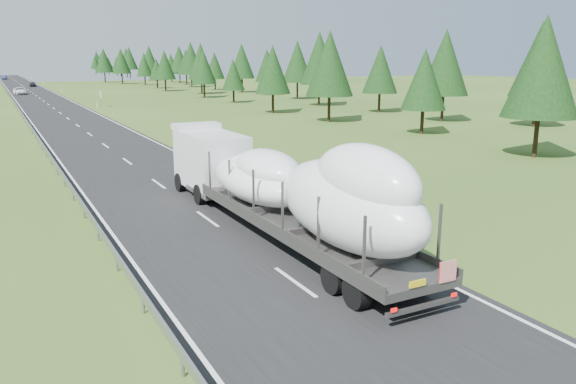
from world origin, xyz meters
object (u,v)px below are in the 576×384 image
boat_truck (281,183)px  distant_car_blue (5,77)px  highway_sign (101,96)px  distant_car_dark (33,84)px  distant_van (20,91)px

boat_truck → distant_car_blue: 227.59m
highway_sign → distant_car_dark: 82.44m
highway_sign → distant_van: size_ratio=0.46×
distant_car_dark → distant_car_blue: (-5.37, 70.01, 0.03)m
boat_truck → distant_car_blue: bearing=91.2°
highway_sign → boat_truck: size_ratio=0.12×
distant_car_dark → boat_truck: bearing=-87.5°
highway_sign → distant_car_dark: (-4.82, 82.29, -1.07)m
highway_sign → boat_truck: bearing=-94.0°
boat_truck → distant_car_dark: 157.54m
distant_car_blue → distant_car_dark: bearing=-80.7°
distant_car_blue → distant_van: bearing=-85.0°
distant_van → distant_car_dark: bearing=83.8°
boat_truck → distant_van: (-4.74, 118.96, -1.67)m
boat_truck → highway_sign: bearing=86.0°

